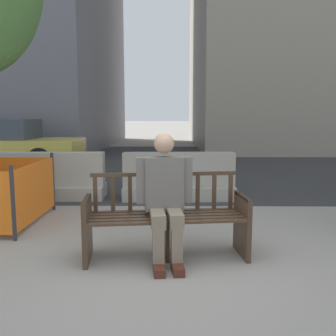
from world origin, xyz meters
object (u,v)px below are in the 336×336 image
Objects in this scene: street_bench at (166,220)px; jersey_barrier_centre at (179,180)px; jersey_barrier_left at (49,180)px; seated_person at (165,194)px.

jersey_barrier_centre is at bearing 86.37° from street_bench.
jersey_barrier_left is (-2.36, -0.00, 0.00)m from jersey_barrier_centre.
jersey_barrier_left is at bearing 126.88° from seated_person.
street_bench reaches higher than jersey_barrier_left.
street_bench is at bearing -93.63° from jersey_barrier_centre.
seated_person is (-0.01, -0.06, 0.29)m from street_bench.
street_bench is 3.57m from jersey_barrier_left.
seated_person is 0.65× the size of jersey_barrier_left.
street_bench is 1.32× the size of seated_person.
jersey_barrier_left is at bearing -179.99° from jersey_barrier_centre.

